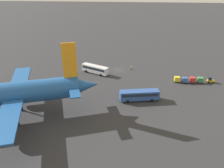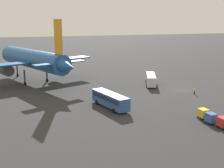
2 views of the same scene
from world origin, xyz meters
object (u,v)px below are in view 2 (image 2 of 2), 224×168
at_px(shuttle_bus_far, 110,99).
at_px(cargo_cart_blue, 211,118).
at_px(cargo_cart_red, 223,122).
at_px(airplane, 33,59).
at_px(cargo_cart_yellow, 203,113).
at_px(shuttle_bus_near, 151,79).
at_px(worker_person, 194,91).

bearing_deg(shuttle_bus_far, cargo_cart_blue, -150.30).
bearing_deg(cargo_cart_red, airplane, 28.07).
height_order(shuttle_bus_far, cargo_cart_yellow, shuttle_bus_far).
bearing_deg(shuttle_bus_near, airplane, 89.56).
xyz_separation_m(shuttle_bus_near, cargo_cart_blue, (-33.61, 5.43, -0.74)).
xyz_separation_m(airplane, shuttle_bus_far, (-33.39, -13.22, -5.43)).
distance_m(shuttle_bus_near, worker_person, 15.24).
height_order(airplane, cargo_cart_blue, airplane).
relative_size(shuttle_bus_near, cargo_cart_yellow, 5.52).
distance_m(worker_person, cargo_cart_red, 24.47).
distance_m(airplane, cargo_cart_yellow, 55.15).
relative_size(airplane, shuttle_bus_near, 3.99).
distance_m(shuttle_bus_far, cargo_cart_red, 24.25).
xyz_separation_m(airplane, cargo_cart_blue, (-49.86, -27.57, -6.21)).
bearing_deg(shuttle_bus_near, worker_person, -133.20).
bearing_deg(worker_person, cargo_cart_red, 154.77).
bearing_deg(shuttle_bus_far, cargo_cart_yellow, -144.41).
xyz_separation_m(shuttle_bus_far, cargo_cart_red, (-19.18, -14.81, -0.78)).
height_order(shuttle_bus_near, cargo_cart_yellow, shuttle_bus_near).
distance_m(airplane, cargo_cart_blue, 57.31).
height_order(shuttle_bus_far, cargo_cart_blue, shuttle_bus_far).
bearing_deg(airplane, shuttle_bus_near, -136.33).
bearing_deg(cargo_cart_yellow, shuttle_bus_near, -9.30).
bearing_deg(cargo_cart_yellow, airplane, 30.66).
xyz_separation_m(cargo_cart_blue, cargo_cart_yellow, (2.72, -0.37, 0.00)).
relative_size(worker_person, cargo_cart_yellow, 0.84).
relative_size(cargo_cart_blue, cargo_cart_yellow, 1.00).
bearing_deg(cargo_cart_red, shuttle_bus_near, -7.80).
bearing_deg(cargo_cart_blue, airplane, 28.94).
xyz_separation_m(shuttle_bus_far, worker_person, (2.95, -25.24, -1.10)).
bearing_deg(worker_person, cargo_cart_blue, 150.72).
relative_size(cargo_cart_red, cargo_cart_blue, 1.00).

